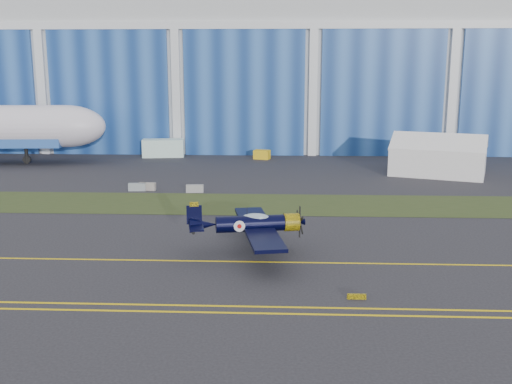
{
  "coord_description": "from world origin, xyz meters",
  "views": [
    {
      "loc": [
        17.22,
        -47.85,
        14.54
      ],
      "look_at": [
        14.82,
        6.04,
        3.02
      ],
      "focal_mm": 42.0,
      "sensor_mm": 36.0,
      "label": 1
    }
  ],
  "objects_px": {
    "shipping_container": "(163,148)",
    "tug": "(262,155)",
    "warbird": "(251,224)",
    "tent": "(439,153)"
  },
  "relations": [
    {
      "from": "shipping_container",
      "to": "warbird",
      "type": "bearing_deg",
      "value": -78.32
    },
    {
      "from": "warbird",
      "to": "shipping_container",
      "type": "relative_size",
      "value": 2.17
    },
    {
      "from": "warbird",
      "to": "tent",
      "type": "height_order",
      "value": "tent"
    },
    {
      "from": "tent",
      "to": "warbird",
      "type": "bearing_deg",
      "value": -103.53
    },
    {
      "from": "tent",
      "to": "shipping_container",
      "type": "height_order",
      "value": "tent"
    },
    {
      "from": "tent",
      "to": "shipping_container",
      "type": "bearing_deg",
      "value": -179.28
    },
    {
      "from": "shipping_container",
      "to": "tug",
      "type": "distance_m",
      "value": 15.99
    },
    {
      "from": "shipping_container",
      "to": "tug",
      "type": "bearing_deg",
      "value": -12.47
    },
    {
      "from": "warbird",
      "to": "shipping_container",
      "type": "distance_m",
      "value": 52.35
    },
    {
      "from": "tent",
      "to": "tug",
      "type": "distance_m",
      "value": 27.2
    }
  ]
}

